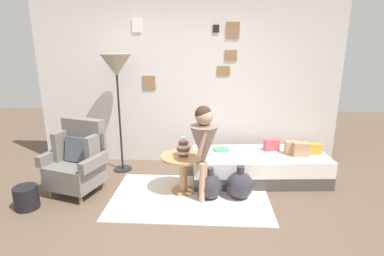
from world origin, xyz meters
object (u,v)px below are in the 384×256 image
object	(u,v)px
book_on_daybed	(221,149)
magazine_basket	(26,198)
side_table	(183,166)
floor_lamp	(116,69)
daybed	(258,166)
vase_striped	(183,148)
person_child	(204,141)
armchair	(78,160)
demijohn_near	(210,186)
demijohn_far	(240,185)

from	to	relation	value
book_on_daybed	magazine_basket	world-z (taller)	book_on_daybed
side_table	floor_lamp	world-z (taller)	floor_lamp
daybed	vase_striped	xyz separation A→B (m)	(-1.06, -0.46, 0.42)
book_on_daybed	magazine_basket	xyz separation A→B (m)	(-2.37, -1.09, -0.28)
person_child	magazine_basket	xyz separation A→B (m)	(-2.12, -0.31, -0.65)
armchair	demijohn_near	size ratio (longest dim) A/B	2.35
daybed	demijohn_near	distance (m)	0.93
armchair	book_on_daybed	xyz separation A→B (m)	(1.91, 0.61, -0.02)
daybed	demijohn_near	size ratio (longest dim) A/B	4.73
armchair	demijohn_far	bearing A→B (deg)	-2.02
vase_striped	demijohn_near	bearing A→B (deg)	-22.38
armchair	demijohn_far	size ratio (longest dim) A/B	2.22
person_child	demijohn_far	size ratio (longest dim) A/B	2.81
side_table	floor_lamp	bearing A→B (deg)	146.00
floor_lamp	side_table	bearing A→B (deg)	-34.00
vase_striped	demijohn_near	size ratio (longest dim) A/B	0.62
vase_striped	person_child	xyz separation A→B (m)	(0.27, -0.22, 0.17)
side_table	book_on_daybed	world-z (taller)	side_table
side_table	person_child	xyz separation A→B (m)	(0.27, -0.23, 0.42)
book_on_daybed	side_table	bearing A→B (deg)	-132.78
demijohn_far	person_child	bearing A→B (deg)	-167.85
floor_lamp	demijohn_near	bearing A→B (deg)	-31.41
armchair	person_child	size ratio (longest dim) A/B	0.79
magazine_basket	armchair	bearing A→B (deg)	46.22
demijohn_near	person_child	bearing A→B (deg)	-138.37
daybed	side_table	xyz separation A→B (m)	(-1.06, -0.45, 0.17)
floor_lamp	demijohn_far	xyz separation A→B (m)	(1.76, -0.81, -1.39)
side_table	demijohn_far	distance (m)	0.77
vase_striped	person_child	world-z (taller)	person_child
vase_striped	floor_lamp	distance (m)	1.56
person_child	demijohn_near	world-z (taller)	person_child
armchair	person_child	xyz separation A→B (m)	(1.66, -0.18, 0.36)
magazine_basket	demijohn_far	bearing A→B (deg)	8.93
book_on_daybed	demijohn_near	xyz separation A→B (m)	(-0.16, -0.71, -0.25)
side_table	demijohn_far	world-z (taller)	side_table
daybed	side_table	world-z (taller)	side_table
floor_lamp	demijohn_near	xyz separation A→B (m)	(1.38, -0.84, -1.40)
daybed	vase_striped	world-z (taller)	vase_striped
demijohn_near	daybed	bearing A→B (deg)	40.51
armchair	vase_striped	xyz separation A→B (m)	(1.40, 0.04, 0.18)
side_table	magazine_basket	size ratio (longest dim) A/B	2.09
person_child	magazine_basket	size ratio (longest dim) A/B	4.38
vase_striped	person_child	distance (m)	0.38
person_child	book_on_daybed	bearing A→B (deg)	72.59
vase_striped	book_on_daybed	distance (m)	0.79
side_table	demijohn_far	size ratio (longest dim) A/B	1.34
side_table	magazine_basket	world-z (taller)	side_table
floor_lamp	demijohn_near	size ratio (longest dim) A/B	4.32
armchair	daybed	world-z (taller)	armchair
person_child	demijohn_far	world-z (taller)	person_child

